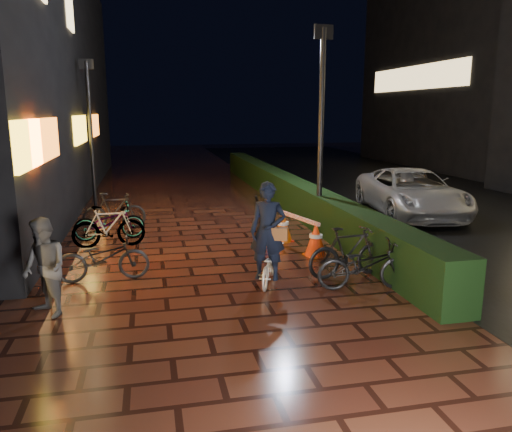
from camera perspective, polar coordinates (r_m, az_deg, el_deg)
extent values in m
plane|color=#381911|center=(9.04, -3.09, -8.83)|extent=(80.00, 80.00, 0.00)
cube|color=black|center=(17.17, 25.04, 0.07)|extent=(11.00, 60.00, 0.01)
cube|color=black|center=(17.20, 3.55, 2.89)|extent=(0.70, 20.00, 1.00)
imported|color=#515153|center=(8.52, -23.02, -5.48)|extent=(0.95, 0.98, 1.59)
imported|color=#A1A1A6|center=(16.29, 17.32, 2.61)|extent=(3.03, 5.37, 1.41)
cube|color=yellow|center=(10.10, -24.60, 7.45)|extent=(0.08, 2.00, 0.90)
cube|color=orange|center=(11.57, -23.05, 8.02)|extent=(0.08, 3.00, 0.90)
cube|color=yellow|center=(17.50, -19.44, 9.31)|extent=(0.08, 2.80, 0.90)
cube|color=orange|center=(22.47, -17.89, 9.85)|extent=(0.08, 2.20, 0.90)
cube|color=#FFD88C|center=(17.25, -20.54, 21.24)|extent=(0.06, 1.20, 1.20)
cube|color=black|center=(32.60, 24.42, 17.63)|extent=(8.00, 14.00, 14.00)
cube|color=#FFD88C|center=(30.26, 17.68, 14.82)|extent=(0.06, 10.00, 1.30)
cylinder|color=black|center=(13.14, 7.42, 9.25)|extent=(0.16, 0.16, 5.22)
cube|color=black|center=(13.27, 7.73, 20.13)|extent=(0.51, 0.15, 0.35)
cylinder|color=black|center=(17.64, -18.33, 8.69)|extent=(0.13, 0.13, 4.77)
cube|color=black|center=(17.68, -18.84, 16.12)|extent=(0.46, 0.09, 0.32)
imported|color=white|center=(9.44, 1.43, -5.62)|extent=(0.95, 1.44, 0.71)
imported|color=black|center=(9.16, 1.36, -1.75)|extent=(0.78, 0.65, 1.82)
cube|color=#995629|center=(9.12, 2.65, -2.05)|extent=(0.34, 0.25, 0.23)
cone|color=red|center=(11.26, 6.85, -2.61)|extent=(0.49, 0.49, 0.78)
cone|color=#EB5B0C|center=(12.45, 3.07, -1.13)|extent=(0.49, 0.49, 0.78)
cube|color=#E2580B|center=(11.36, 6.80, -4.43)|extent=(0.52, 0.52, 0.03)
cube|color=#FB250D|center=(12.54, 3.06, -2.80)|extent=(0.52, 0.52, 0.03)
cube|color=#BA1B0A|center=(11.77, 4.90, -0.20)|extent=(0.52, 1.63, 0.08)
cube|color=black|center=(13.54, 1.14, -0.04)|extent=(0.66, 0.60, 0.04)
cylinder|color=black|center=(13.43, 0.14, -1.03)|extent=(0.04, 0.04, 0.37)
cylinder|color=black|center=(13.39, 1.97, -1.08)|extent=(0.04, 0.04, 0.37)
cylinder|color=black|center=(13.78, 0.32, -0.70)|extent=(0.04, 0.04, 0.37)
cylinder|color=black|center=(13.73, 2.11, -0.75)|extent=(0.04, 0.04, 0.37)
cube|color=#0D18AF|center=(13.50, 1.14, 0.66)|extent=(0.48, 0.44, 0.29)
cylinder|color=black|center=(13.38, 0.45, 0.47)|extent=(0.36, 0.31, 0.95)
imported|color=black|center=(12.35, -16.51, -1.16)|extent=(1.72, 0.58, 1.02)
imported|color=black|center=(9.98, -17.13, -4.58)|extent=(1.76, 0.67, 0.92)
imported|color=black|center=(14.23, -15.89, 0.57)|extent=(1.70, 0.51, 1.02)
imported|color=black|center=(13.11, -16.42, -0.63)|extent=(1.80, 0.81, 0.92)
imported|color=black|center=(9.30, 12.34, -5.52)|extent=(1.81, 0.85, 0.92)
imported|color=black|center=(9.90, 10.54, -4.07)|extent=(1.73, 0.63, 1.02)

